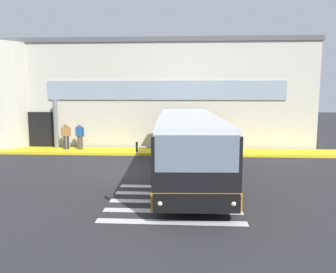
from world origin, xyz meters
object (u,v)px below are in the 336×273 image
(passenger_near_column, at_px, (66,134))
(passenger_by_doorway, at_px, (80,134))
(safety_bollard_yellow, at_px, (200,150))
(entry_support_column, at_px, (56,124))
(bus_main_foreground, at_px, (188,147))

(passenger_near_column, relative_size, passenger_by_doorway, 1.00)
(passenger_by_doorway, distance_m, safety_bollard_yellow, 7.53)
(entry_support_column, relative_size, safety_bollard_yellow, 3.41)
(entry_support_column, height_order, safety_bollard_yellow, entry_support_column)
(bus_main_foreground, distance_m, passenger_near_column, 9.46)
(passenger_near_column, xyz_separation_m, passenger_by_doorway, (0.90, -0.03, 0.03))
(entry_support_column, relative_size, passenger_near_column, 1.83)
(passenger_near_column, bearing_deg, entry_support_column, 150.62)
(bus_main_foreground, bearing_deg, passenger_by_doorway, 139.65)
(entry_support_column, xyz_separation_m, bus_main_foreground, (8.36, -6.13, -0.35))
(passenger_by_doorway, height_order, safety_bollard_yellow, passenger_by_doorway)
(entry_support_column, distance_m, bus_main_foreground, 10.37)
(passenger_by_doorway, xyz_separation_m, safety_bollard_yellow, (7.38, -1.32, -0.66))
(bus_main_foreground, height_order, passenger_near_column, bus_main_foreground)
(passenger_near_column, xyz_separation_m, safety_bollard_yellow, (8.28, -1.35, -0.63))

